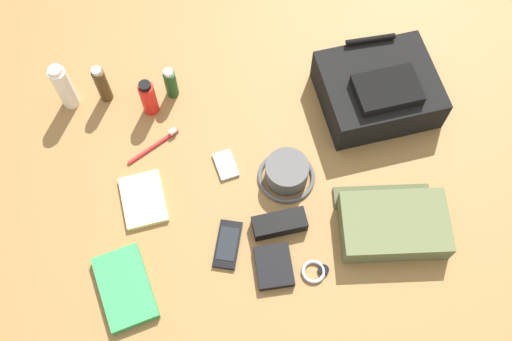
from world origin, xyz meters
The scene contains 16 objects.
ground_plane centered at (0.00, 0.00, -0.01)m, with size 2.64×2.02×0.02m, color olive.
backpack centered at (0.38, 0.18, 0.06)m, with size 0.33×0.28×0.14m.
toiletry_pouch centered at (0.32, -0.21, 0.03)m, with size 0.29×0.24×0.07m.
bucket_hat centered at (0.08, -0.02, 0.03)m, with size 0.16×0.16×0.07m.
toothpaste_tube centered at (-0.48, 0.33, 0.08)m, with size 0.05×0.05×0.17m.
cologne_bottle centered at (-0.38, 0.33, 0.07)m, with size 0.04×0.04×0.14m.
sunscreen_spray centered at (-0.26, 0.26, 0.06)m, with size 0.04×0.04×0.13m.
shampoo_bottle centered at (-0.19, 0.31, 0.05)m, with size 0.04×0.04×0.11m.
paperback_novel centered at (-0.37, -0.25, 0.01)m, with size 0.16×0.22×0.03m.
cell_phone centered at (-0.11, -0.18, 0.01)m, with size 0.10×0.14×0.01m.
media_player centered at (-0.08, 0.05, 0.01)m, with size 0.07×0.09×0.01m.
wristwatch centered at (0.10, -0.29, 0.01)m, with size 0.07×0.06×0.01m.
toothbrush centered at (-0.26, 0.14, 0.01)m, with size 0.15×0.09×0.02m.
wallet centered at (0.00, -0.26, 0.01)m, with size 0.09×0.11×0.02m, color black.
notepad centered at (-0.31, -0.02, 0.01)m, with size 0.11×0.15×0.02m, color beige.
sunglasses_case centered at (0.03, -0.15, 0.02)m, with size 0.14×0.06×0.04m, color black.
Camera 1 is at (-0.12, -0.66, 1.47)m, focal length 41.56 mm.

